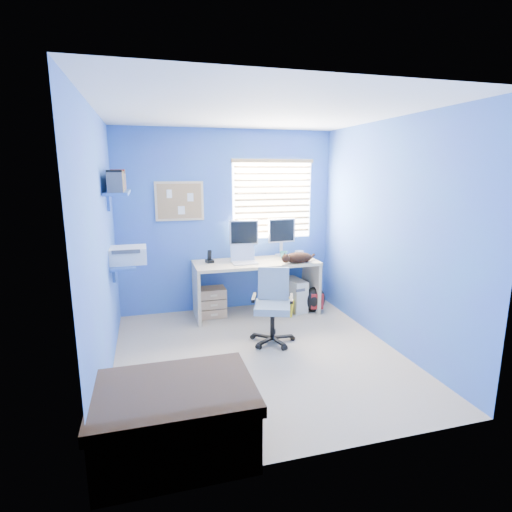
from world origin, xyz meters
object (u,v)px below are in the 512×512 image
object	(u,v)px
desk	(256,287)
cat	(298,258)
laptop	(245,255)
office_chair	(273,315)
tower_pc	(295,295)

from	to	relation	value
desk	cat	world-z (taller)	cat
laptop	office_chair	bearing A→B (deg)	-82.41
tower_pc	office_chair	size ratio (longest dim) A/B	0.53
desk	cat	size ratio (longest dim) A/B	4.28
desk	office_chair	bearing A→B (deg)	-93.71
laptop	desk	bearing A→B (deg)	20.77
laptop	office_chair	size ratio (longest dim) A/B	0.39
cat	laptop	bearing A→B (deg)	149.51
laptop	tower_pc	distance (m)	0.97
desk	office_chair	xyz separation A→B (m)	(-0.06, -0.94, -0.05)
cat	tower_pc	distance (m)	0.62
desk	laptop	size ratio (longest dim) A/B	5.10
laptop	cat	size ratio (longest dim) A/B	0.84
tower_pc	laptop	bearing A→B (deg)	174.64
laptop	tower_pc	size ratio (longest dim) A/B	0.73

